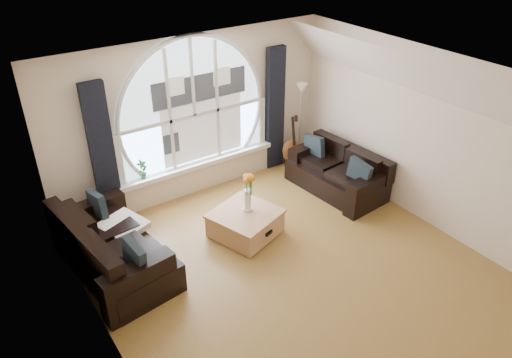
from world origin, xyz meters
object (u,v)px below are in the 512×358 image
(sofa_right, at_px, (337,170))
(potted_plant, at_px, (142,170))
(vase_flowers, at_px, (247,188))
(coffee_chest, at_px, (245,222))
(floor_lamp, at_px, (300,125))
(guitar, at_px, (291,140))
(sofa_left, at_px, (114,247))

(sofa_right, relative_size, potted_plant, 5.21)
(potted_plant, bearing_deg, vase_flowers, -56.28)
(coffee_chest, relative_size, potted_plant, 2.73)
(vase_flowers, xyz_separation_m, potted_plant, (-1.02, 1.52, -0.08))
(floor_lamp, xyz_separation_m, guitar, (-0.17, 0.03, -0.27))
(sofa_right, xyz_separation_m, floor_lamp, (0.10, 1.17, 0.40))
(vase_flowers, distance_m, guitar, 2.33)
(coffee_chest, bearing_deg, potted_plant, 102.66)
(floor_lamp, bearing_deg, vase_flowers, -147.25)
(sofa_left, bearing_deg, coffee_chest, -16.82)
(coffee_chest, xyz_separation_m, potted_plant, (-0.94, 1.57, 0.49))
(floor_lamp, bearing_deg, potted_plant, 176.24)
(sofa_left, relative_size, coffee_chest, 2.16)
(coffee_chest, height_order, vase_flowers, vase_flowers)
(sofa_right, bearing_deg, sofa_left, 173.70)
(floor_lamp, bearing_deg, sofa_left, -165.36)
(coffee_chest, xyz_separation_m, guitar, (1.96, 1.39, 0.31))
(floor_lamp, bearing_deg, guitar, 171.53)
(vase_flowers, height_order, guitar, vase_flowers)
(floor_lamp, distance_m, potted_plant, 3.08)
(sofa_right, relative_size, guitar, 1.63)
(guitar, height_order, potted_plant, guitar)
(guitar, bearing_deg, coffee_chest, -134.09)
(sofa_right, height_order, floor_lamp, floor_lamp)
(sofa_left, bearing_deg, guitar, 7.96)
(sofa_left, distance_m, vase_flowers, 2.05)
(sofa_left, xyz_separation_m, coffee_chest, (1.92, -0.31, -0.18))
(vase_flowers, relative_size, potted_plant, 2.12)
(coffee_chest, relative_size, guitar, 0.85)
(vase_flowers, bearing_deg, floor_lamp, 32.75)
(sofa_right, relative_size, vase_flowers, 2.46)
(sofa_right, bearing_deg, floor_lamp, 80.46)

